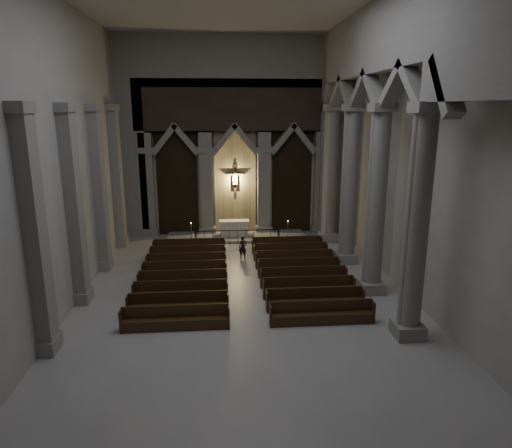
{
  "coord_description": "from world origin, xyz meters",
  "views": [
    {
      "loc": [
        -1.04,
        -16.65,
        7.83
      ],
      "look_at": [
        0.59,
        3.0,
        2.8
      ],
      "focal_mm": 32.0,
      "sensor_mm": 36.0,
      "label": 1
    }
  ],
  "objects_px": {
    "candle_stand_left": "(192,238)",
    "worshipper": "(243,248)",
    "altar": "(234,228)",
    "altar_rail": "(237,235)",
    "candle_stand_right": "(288,235)",
    "pews": "(243,277)"
  },
  "relations": [
    {
      "from": "worshipper",
      "to": "candle_stand_right",
      "type": "bearing_deg",
      "value": 69.21
    },
    {
      "from": "candle_stand_left",
      "to": "pews",
      "type": "relative_size",
      "value": 0.14
    },
    {
      "from": "altar",
      "to": "altar_rail",
      "type": "bearing_deg",
      "value": -85.44
    },
    {
      "from": "altar",
      "to": "worshipper",
      "type": "height_order",
      "value": "worshipper"
    },
    {
      "from": "candle_stand_left",
      "to": "candle_stand_right",
      "type": "bearing_deg",
      "value": 2.28
    },
    {
      "from": "altar",
      "to": "candle_stand_right",
      "type": "distance_m",
      "value": 3.36
    },
    {
      "from": "candle_stand_left",
      "to": "worshipper",
      "type": "relative_size",
      "value": 1.07
    },
    {
      "from": "candle_stand_left",
      "to": "altar_rail",
      "type": "bearing_deg",
      "value": -12.44
    },
    {
      "from": "altar_rail",
      "to": "candle_stand_left",
      "type": "xyz_separation_m",
      "value": [
        -2.7,
        0.6,
        -0.29
      ]
    },
    {
      "from": "candle_stand_left",
      "to": "worshipper",
      "type": "height_order",
      "value": "candle_stand_left"
    },
    {
      "from": "candle_stand_right",
      "to": "pews",
      "type": "height_order",
      "value": "candle_stand_right"
    },
    {
      "from": "candle_stand_left",
      "to": "worshipper",
      "type": "bearing_deg",
      "value": -46.04
    },
    {
      "from": "altar",
      "to": "altar_rail",
      "type": "distance_m",
      "value": 1.74
    },
    {
      "from": "pews",
      "to": "worshipper",
      "type": "height_order",
      "value": "worshipper"
    },
    {
      "from": "altar",
      "to": "pews",
      "type": "height_order",
      "value": "altar"
    },
    {
      "from": "candle_stand_right",
      "to": "pews",
      "type": "distance_m",
      "value": 7.36
    },
    {
      "from": "pews",
      "to": "worshipper",
      "type": "distance_m",
      "value": 3.48
    },
    {
      "from": "altar_rail",
      "to": "pews",
      "type": "bearing_deg",
      "value": -90.0
    },
    {
      "from": "altar",
      "to": "candle_stand_right",
      "type": "height_order",
      "value": "candle_stand_right"
    },
    {
      "from": "altar_rail",
      "to": "worshipper",
      "type": "height_order",
      "value": "worshipper"
    },
    {
      "from": "altar",
      "to": "candle_stand_left",
      "type": "distance_m",
      "value": 2.82
    },
    {
      "from": "altar_rail",
      "to": "candle_stand_right",
      "type": "distance_m",
      "value": 3.21
    }
  ]
}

